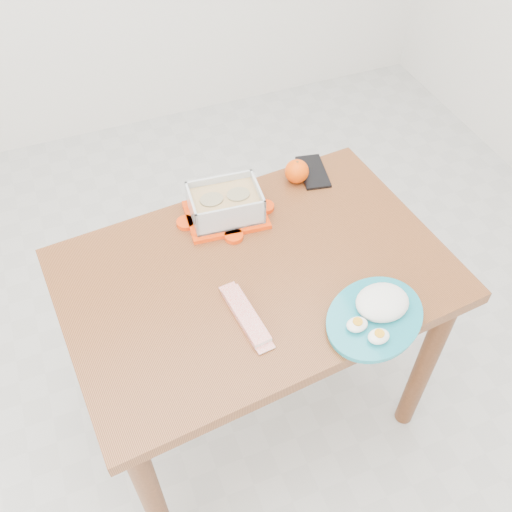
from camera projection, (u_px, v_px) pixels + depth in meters
name	position (u px, v px, depth m)	size (l,w,h in m)	color
ground	(240.00, 378.00, 2.15)	(3.50, 3.50, 0.00)	#B7B7B2
dining_table	(256.00, 299.00, 1.61)	(1.08, 0.77, 0.75)	brown
food_container	(225.00, 204.00, 1.62)	(0.24, 0.19, 0.10)	#FF3C07
orange_fruit	(297.00, 171.00, 1.73)	(0.07, 0.07, 0.07)	#FF6205
rice_plate	(377.00, 312.00, 1.40)	(0.37, 0.37, 0.07)	teal
candy_bar	(246.00, 315.00, 1.41)	(0.19, 0.05, 0.02)	red
smartphone	(313.00, 172.00, 1.78)	(0.08, 0.16, 0.01)	black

